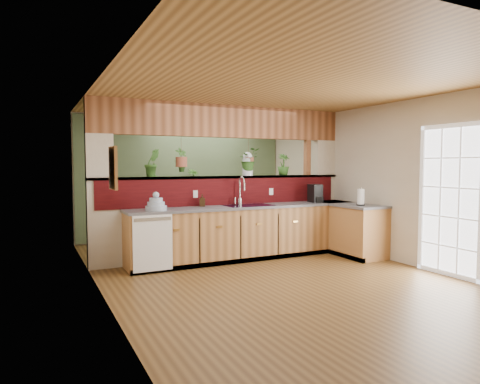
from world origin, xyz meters
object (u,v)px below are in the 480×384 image
glass_jar (248,164)px  shelving_console (172,216)px  soap_dispenser (202,200)px  paper_towel (361,197)px  dish_stack (156,205)px  faucet (241,190)px  coffee_maker (315,194)px

glass_jar → shelving_console: bearing=113.1°
soap_dispenser → paper_towel: (2.45, -1.02, 0.03)m
dish_stack → paper_towel: paper_towel is taller
soap_dispenser → glass_jar: size_ratio=0.49×
faucet → soap_dispenser: faucet is taller
soap_dispenser → glass_jar: glass_jar is taller
soap_dispenser → paper_towel: size_ratio=0.68×
faucet → glass_jar: size_ratio=1.17×
faucet → coffee_maker: bearing=-7.0°
dish_stack → soap_dispenser: dish_stack is taller
paper_towel → faucet: bearing=150.1°
soap_dispenser → coffee_maker: bearing=-5.2°
faucet → paper_towel: faucet is taller
faucet → shelving_console: 2.29m
dish_stack → shelving_console: 2.60m
faucet → dish_stack: 1.57m
shelving_console → faucet: bearing=-79.7°
faucet → soap_dispenser: bearing=178.7°
coffee_maker → shelving_console: (-1.99, 2.30, -0.55)m
coffee_maker → paper_towel: bearing=-59.6°
dish_stack → glass_jar: 1.94m
dish_stack → glass_jar: (1.79, 0.46, 0.61)m
paper_towel → shelving_console: paper_towel is taller
soap_dispenser → shelving_console: 2.17m
faucet → coffee_maker: (1.43, -0.18, -0.11)m
coffee_maker → paper_towel: coffee_maker is taller
faucet → coffee_maker: 1.45m
dish_stack → coffee_maker: bearing=1.2°
coffee_maker → glass_jar: (-1.19, 0.40, 0.55)m
soap_dispenser → shelving_console: soap_dispenser is taller
paper_towel → coffee_maker: bearing=111.0°
faucet → glass_jar: 0.55m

